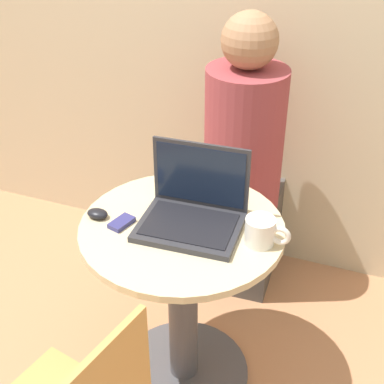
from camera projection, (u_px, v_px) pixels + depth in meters
The scene contains 7 objects.
ground_plane at pixel (184, 372), 2.10m from camera, with size 12.00×12.00×0.00m, color tan.
round_table at pixel (183, 288), 1.86m from camera, with size 0.66×0.66×0.71m.
laptop at pixel (193, 209), 1.70m from camera, with size 0.33×0.26×0.25m.
cell_phone at pixel (122, 223), 1.71m from camera, with size 0.07×0.09×0.02m.
computer_mouse at pixel (97, 214), 1.75m from camera, with size 0.07×0.05×0.03m.
coffee_cup at pixel (262, 231), 1.62m from camera, with size 0.14×0.09×0.09m.
person_seated at pixel (244, 179), 2.30m from camera, with size 0.33×0.50×1.26m.
Camera 1 is at (0.53, -1.29, 1.72)m, focal length 50.00 mm.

